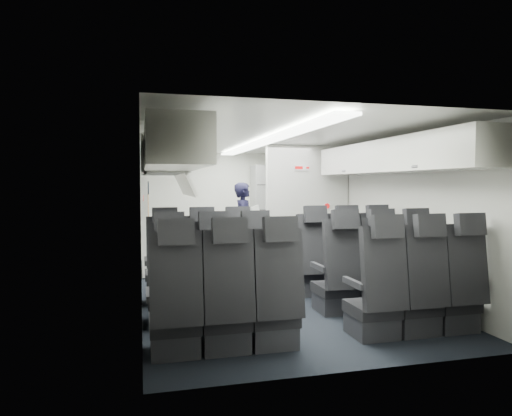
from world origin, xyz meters
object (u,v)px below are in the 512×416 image
seat_row_rear (327,301)px  carry_on_bag (162,161)px  galley_unit (273,211)px  seat_row_mid (295,282)px  seat_row_front (273,268)px  flight_attendant (244,225)px  boarding_door (145,217)px

seat_row_rear → carry_on_bag: bearing=121.5°
carry_on_bag → galley_unit: bearing=32.0°
seat_row_mid → carry_on_bag: bearing=135.3°
seat_row_rear → carry_on_bag: size_ratio=7.82×
seat_row_front → flight_attendant: flight_attendant is taller
carry_on_bag → flight_attendant: bearing=30.9°
seat_row_mid → seat_row_rear: same height
galley_unit → carry_on_bag: bearing=-130.5°
carry_on_bag → seat_row_front: bearing=-36.8°
seat_row_rear → boarding_door: boarding_door is taller
flight_attendant → galley_unit: bearing=-21.5°
seat_row_front → flight_attendant: size_ratio=2.16×
seat_row_rear → flight_attendant: size_ratio=2.16×
seat_row_rear → carry_on_bag: (-1.41, 2.29, 1.42)m
seat_row_mid → boarding_door: size_ratio=1.79×
seat_row_front → seat_row_rear: bearing=-90.0°
seat_row_front → boarding_door: (-1.64, 2.09, 0.55)m
galley_unit → flight_attendant: size_ratio=1.23×
flight_attendant → carry_on_bag: size_ratio=3.62×
seat_row_mid → seat_row_rear: (0.00, -0.90, 0.00)m
seat_row_front → boarding_door: bearing=128.2°
seat_row_front → seat_row_mid: same height
galley_unit → flight_attendant: bearing=-128.6°
seat_row_mid → galley_unit: (0.95, 4.15, 0.55)m
galley_unit → carry_on_bag: carry_on_bag is taller
galley_unit → boarding_door: 2.84m
galley_unit → boarding_door: bearing=-155.7°
flight_attendant → carry_on_bag: carry_on_bag is taller
seat_row_rear → flight_attendant: bearing=88.5°
galley_unit → boarding_door: size_ratio=1.02×
seat_row_mid → carry_on_bag: size_ratio=7.82×
seat_row_rear → carry_on_bag: carry_on_bag is taller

